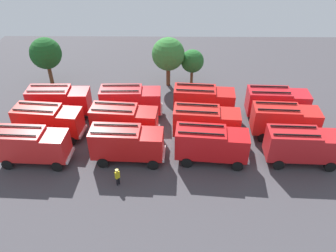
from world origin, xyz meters
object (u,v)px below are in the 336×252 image
fire_truck_2 (211,143)px  tree_2 (192,61)px  firefighter_2 (90,120)px  fire_truck_1 (127,143)px  tree_1 (168,54)px  fire_truck_6 (206,122)px  fire_truck_10 (203,100)px  traffic_cone_0 (185,105)px  fire_truck_7 (285,120)px  fire_truck_4 (48,120)px  tree_0 (46,54)px  fire_truck_11 (277,102)px  fire_truck_5 (124,120)px  firefighter_3 (232,121)px  fire_truck_9 (130,100)px  firefighter_1 (78,96)px  fire_truck_0 (31,145)px  fire_truck_8 (59,100)px  fire_truck_3 (302,145)px  firefighter_0 (117,176)px

fire_truck_2 → tree_2: size_ratio=1.51×
fire_truck_2 → firefighter_2: fire_truck_2 is taller
fire_truck_1 → tree_1: tree_1 is taller
fire_truck_1 → fire_truck_6: bearing=27.5°
fire_truck_10 → traffic_cone_0: 3.45m
fire_truck_6 → fire_truck_7: (8.50, 0.45, 0.00)m
fire_truck_4 → fire_truck_10: same height
tree_0 → tree_1: 16.56m
fire_truck_11 → tree_2: tree_2 is taller
fire_truck_6 → tree_0: bearing=153.3°
firefighter_2 → fire_truck_1: bearing=163.6°
fire_truck_5 → fire_truck_10: size_ratio=1.00×
firefighter_3 → fire_truck_9: bearing=-70.6°
fire_truck_9 → firefighter_1: fire_truck_9 is taller
fire_truck_0 → fire_truck_5: (8.50, 4.29, 0.00)m
fire_truck_11 → fire_truck_2: bearing=-134.2°
fire_truck_1 → firefighter_2: (-4.89, 5.71, -1.24)m
fire_truck_11 → traffic_cone_0: (-10.63, 2.36, -1.87)m
fire_truck_2 → fire_truck_4: (-17.08, 3.82, 0.00)m
fire_truck_8 → fire_truck_9: (8.39, 0.11, 0.00)m
fire_truck_4 → fire_truck_6: size_ratio=1.00×
fire_truck_5 → tree_2: size_ratio=1.51×
fire_truck_10 → tree_2: bearing=100.8°
fire_truck_1 → fire_truck_3: (17.06, -0.13, 0.00)m
fire_truck_10 → fire_truck_6: bearing=-86.4°
traffic_cone_0 → tree_1: bearing=110.2°
fire_truck_10 → tree_1: size_ratio=1.08×
fire_truck_2 → fire_truck_3: (8.83, -0.13, 0.00)m
fire_truck_4 → fire_truck_11: same height
fire_truck_3 → fire_truck_10: size_ratio=0.99×
traffic_cone_0 → fire_truck_0: bearing=-145.2°
fire_truck_11 → tree_0: tree_0 is taller
firefighter_2 → fire_truck_8: bearing=2.9°
fire_truck_6 → fire_truck_3: bearing=-18.2°
fire_truck_10 → traffic_cone_0: (-2.09, 2.02, -1.87)m
fire_truck_9 → fire_truck_11: size_ratio=0.99×
fire_truck_11 → firefighter_3: size_ratio=4.21×
fire_truck_2 → fire_truck_9: size_ratio=1.02×
firefighter_3 → tree_0: 26.49m
fire_truck_3 → fire_truck_8: bearing=165.2°
tree_0 → firefighter_3: bearing=-24.5°
fire_truck_10 → fire_truck_11: (8.54, -0.33, 0.00)m
fire_truck_3 → fire_truck_6: bearing=159.4°
fire_truck_8 → fire_truck_11: bearing=-1.1°
fire_truck_5 → tree_0: size_ratio=1.12×
fire_truck_9 → firefighter_0: fire_truck_9 is taller
fire_truck_7 → firefighter_2: bearing=179.4°
fire_truck_3 → tree_2: 19.59m
fire_truck_1 → traffic_cone_0: size_ratio=12.79×
firefighter_2 → firefighter_1: bearing=-30.2°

